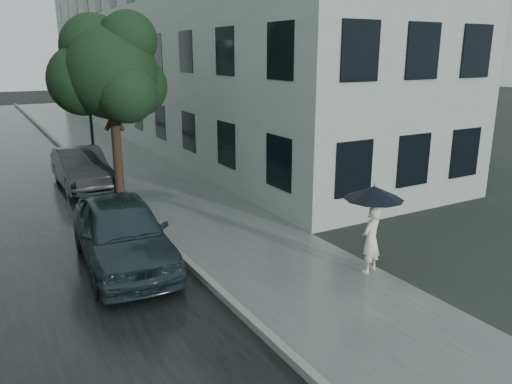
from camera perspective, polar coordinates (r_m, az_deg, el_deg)
ground at (r=10.92m, az=2.47°, el=-9.03°), size 120.00×120.00×0.00m
sidewalk at (r=21.61m, az=-14.20°, el=2.99°), size 3.50×60.00×0.01m
kerb_near at (r=21.19m, az=-18.95°, el=2.57°), size 0.15×60.00×0.15m
building_near at (r=29.89m, az=-8.98°, el=15.34°), size 7.02×36.00×9.00m
pedestrian at (r=10.88m, az=13.00°, el=-5.33°), size 0.61×0.50×1.46m
umbrella at (r=10.63m, az=13.34°, el=-0.08°), size 1.60×1.60×1.01m
street_tree at (r=16.14m, az=-16.33°, el=13.08°), size 3.64×3.31×5.79m
lamp_post at (r=21.89m, az=-18.95°, el=10.55°), size 0.82×0.47×5.12m
car_near at (r=11.34m, az=-15.05°, el=-4.44°), size 2.12×4.58×1.52m
car_far at (r=18.38m, az=-19.35°, el=2.58°), size 1.44×4.12×1.36m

